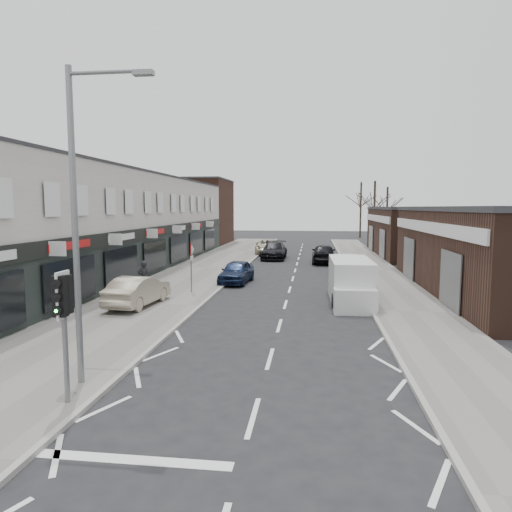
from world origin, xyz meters
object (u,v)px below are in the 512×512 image
(traffic_light, at_px, (63,306))
(pedestrian, at_px, (144,278))
(parked_car_left_b, at_px, (274,250))
(parked_car_right_a, at_px, (345,265))
(street_lamp, at_px, (81,209))
(warning_sign, at_px, (192,254))
(parked_car_right_b, at_px, (324,253))
(parked_car_left_c, at_px, (268,247))
(sedan_on_pavement, at_px, (138,291))
(parked_car_left_a, at_px, (237,272))
(white_van, at_px, (351,282))

(traffic_light, height_order, pedestrian, traffic_light)
(parked_car_left_b, height_order, parked_car_right_a, parked_car_left_b)
(street_lamp, distance_m, pedestrian, 12.37)
(warning_sign, xyz_separation_m, parked_car_right_b, (7.36, 14.84, -1.38))
(street_lamp, height_order, parked_car_left_c, street_lamp)
(traffic_light, distance_m, street_lamp, 2.52)
(sedan_on_pavement, height_order, parked_car_left_a, sedan_on_pavement)
(parked_car_left_b, bearing_deg, parked_car_right_b, -30.48)
(pedestrian, xyz_separation_m, parked_car_left_a, (3.96, 5.26, -0.34))
(street_lamp, distance_m, parked_car_left_a, 17.25)
(warning_sign, height_order, parked_car_right_b, warning_sign)
(traffic_light, distance_m, parked_car_left_b, 31.56)
(pedestrian, bearing_deg, parked_car_left_a, -131.15)
(warning_sign, distance_m, parked_car_right_b, 16.63)
(parked_car_left_c, bearing_deg, parked_car_left_a, -95.58)
(street_lamp, bearing_deg, sedan_on_pavement, 103.70)
(street_lamp, height_order, warning_sign, street_lamp)
(white_van, height_order, pedestrian, white_van)
(sedan_on_pavement, distance_m, parked_car_right_b, 20.53)
(white_van, distance_m, pedestrian, 10.52)
(parked_car_left_b, distance_m, parked_car_right_a, 11.18)
(traffic_light, bearing_deg, parked_car_left_a, 86.82)
(pedestrian, bearing_deg, warning_sign, -153.59)
(sedan_on_pavement, height_order, parked_car_right_a, parked_car_right_a)
(parked_car_right_b, bearing_deg, white_van, 93.53)
(parked_car_left_c, xyz_separation_m, parked_car_right_a, (6.69, -14.00, 0.02))
(street_lamp, distance_m, sedan_on_pavement, 10.18)
(parked_car_left_c, bearing_deg, parked_car_right_b, -57.08)
(traffic_light, xyz_separation_m, parked_car_left_c, (1.19, 35.81, -1.67))
(parked_car_left_a, height_order, parked_car_left_c, parked_car_left_c)
(sedan_on_pavement, relative_size, parked_car_left_b, 0.80)
(white_van, height_order, parked_car_right_b, white_van)
(parked_car_left_c, height_order, parked_car_right_a, parked_car_right_a)
(warning_sign, distance_m, sedan_on_pavement, 4.20)
(traffic_light, xyz_separation_m, pedestrian, (-2.96, 12.72, -1.38))
(parked_car_left_b, height_order, parked_car_left_c, parked_car_left_b)
(warning_sign, height_order, white_van, warning_sign)
(parked_car_right_a, bearing_deg, street_lamp, 66.15)
(pedestrian, height_order, parked_car_right_b, pedestrian)
(warning_sign, height_order, parked_car_left_c, warning_sign)
(parked_car_left_a, height_order, parked_car_left_b, parked_car_left_b)
(white_van, bearing_deg, parked_car_left_c, 104.40)
(warning_sign, bearing_deg, parked_car_right_b, 63.63)
(street_lamp, xyz_separation_m, white_van, (7.68, 11.71, -3.62))
(street_lamp, relative_size, sedan_on_pavement, 1.89)
(parked_car_right_a, bearing_deg, parked_car_left_b, -62.11)
(street_lamp, relative_size, parked_car_left_b, 1.51)
(street_lamp, distance_m, parked_car_right_a, 22.43)
(white_van, distance_m, parked_car_right_b, 15.96)
(sedan_on_pavement, height_order, parked_car_left_b, parked_car_left_b)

